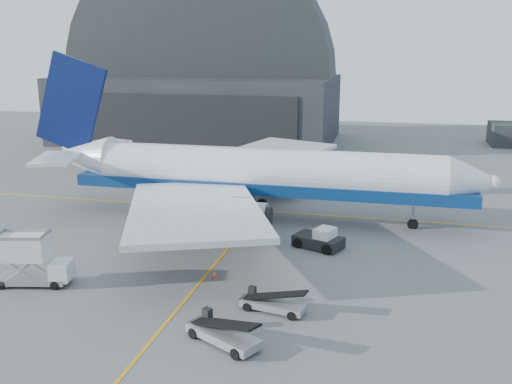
% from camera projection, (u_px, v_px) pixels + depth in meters
% --- Properties ---
extents(ground, '(200.00, 200.00, 0.00)m').
position_uv_depth(ground, '(200.00, 283.00, 43.34)').
color(ground, '#565659').
rests_on(ground, ground).
extents(taxi_lines, '(80.00, 42.12, 0.02)m').
position_uv_depth(taxi_lines, '(242.00, 231.00, 55.27)').
color(taxi_lines, orange).
rests_on(taxi_lines, ground).
extents(hangar, '(50.00, 28.30, 28.00)m').
position_uv_depth(hangar, '(200.00, 90.00, 107.11)').
color(hangar, black).
rests_on(hangar, ground).
extents(airliner, '(48.70, 47.23, 17.09)m').
position_uv_depth(airliner, '(249.00, 173.00, 58.76)').
color(airliner, white).
rests_on(airliner, ground).
extents(catering_truck, '(5.88, 3.19, 3.83)m').
position_uv_depth(catering_truck, '(30.00, 260.00, 42.52)').
color(catering_truck, gray).
rests_on(catering_truck, ground).
extents(pushback_tug, '(4.81, 3.80, 1.96)m').
position_uv_depth(pushback_tug, '(320.00, 240.00, 50.65)').
color(pushback_tug, black).
rests_on(pushback_tug, ground).
extents(belt_loader_a, '(4.82, 2.34, 1.80)m').
position_uv_depth(belt_loader_a, '(273.00, 303.00, 38.58)').
color(belt_loader_a, gray).
rests_on(belt_loader_a, ground).
extents(belt_loader_b, '(5.20, 3.87, 2.03)m').
position_uv_depth(belt_loader_b, '(223.00, 333.00, 34.38)').
color(belt_loader_b, gray).
rests_on(belt_loader_b, ground).
extents(traffic_cone, '(0.36, 0.36, 0.52)m').
position_uv_depth(traffic_cone, '(215.00, 275.00, 44.17)').
color(traffic_cone, '#F63B07').
rests_on(traffic_cone, ground).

